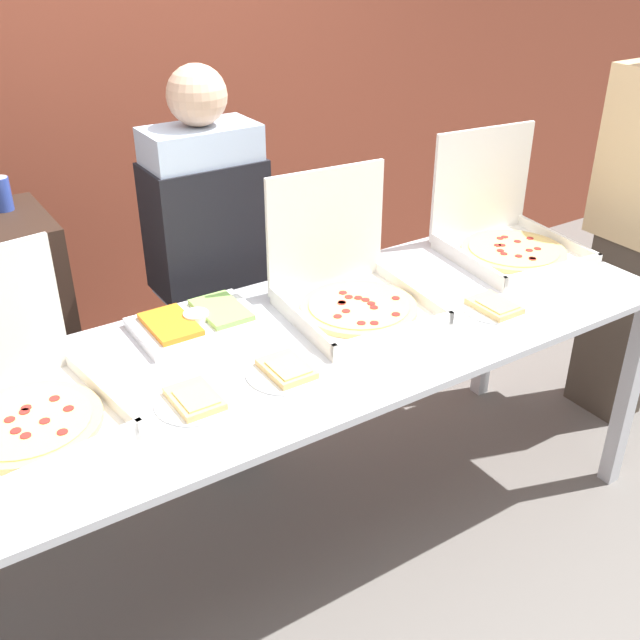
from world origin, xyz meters
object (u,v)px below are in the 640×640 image
(paper_plate_front_left, at_px, (494,307))
(person_server_vest, at_px, (210,258))
(veggie_tray, at_px, (197,321))
(pizza_box_near_left, at_px, (350,288))
(paper_plate_front_center, at_px, (287,370))
(paper_plate_front_right, at_px, (195,400))
(soda_can_colored, at_px, (2,194))
(pizza_box_far_left, at_px, (16,399))
(pizza_box_near_right, at_px, (505,234))

(paper_plate_front_left, relative_size, person_server_vest, 0.13)
(paper_plate_front_left, distance_m, veggie_tray, 1.00)
(pizza_box_near_left, height_order, veggie_tray, pizza_box_near_left)
(paper_plate_front_center, height_order, veggie_tray, veggie_tray)
(pizza_box_near_left, relative_size, paper_plate_front_left, 2.35)
(paper_plate_front_right, distance_m, soda_can_colored, 1.24)
(paper_plate_front_center, relative_size, person_server_vest, 0.15)
(pizza_box_far_left, bearing_deg, person_server_vest, 28.79)
(veggie_tray, relative_size, person_server_vest, 0.25)
(pizza_box_far_left, bearing_deg, paper_plate_front_right, -29.27)
(pizza_box_near_right, height_order, pizza_box_near_left, pizza_box_near_right)
(pizza_box_near_right, height_order, soda_can_colored, pizza_box_near_right)
(soda_can_colored, bearing_deg, pizza_box_near_right, -28.69)
(paper_plate_front_right, relative_size, soda_can_colored, 1.80)
(paper_plate_front_right, bearing_deg, pizza_box_near_right, 10.99)
(paper_plate_front_left, distance_m, person_server_vest, 1.07)
(soda_can_colored, bearing_deg, pizza_box_near_left, -47.86)
(paper_plate_front_center, xyz_separation_m, veggie_tray, (-0.10, 0.40, 0.01))
(pizza_box_far_left, xyz_separation_m, pizza_box_near_right, (1.89, 0.11, 0.00))
(pizza_box_near_left, xyz_separation_m, paper_plate_front_center, (-0.39, -0.23, -0.07))
(soda_can_colored, bearing_deg, paper_plate_front_right, -80.84)
(pizza_box_near_left, bearing_deg, pizza_box_near_right, 8.87)
(paper_plate_front_right, distance_m, person_server_vest, 0.90)
(pizza_box_near_left, height_order, person_server_vest, person_server_vest)
(person_server_vest, bearing_deg, pizza_box_near_right, 153.59)
(pizza_box_far_left, xyz_separation_m, paper_plate_front_right, (0.42, -0.17, -0.07))
(pizza_box_near_right, height_order, paper_plate_front_left, pizza_box_near_right)
(pizza_box_far_left, relative_size, soda_can_colored, 4.07)
(pizza_box_far_left, relative_size, person_server_vest, 0.31)
(paper_plate_front_center, bearing_deg, pizza_box_near_left, 30.73)
(pizza_box_far_left, distance_m, paper_plate_front_left, 1.53)
(pizza_box_far_left, height_order, person_server_vest, person_server_vest)
(person_server_vest, bearing_deg, soda_can_colored, -32.28)
(pizza_box_near_right, xyz_separation_m, paper_plate_front_left, (-0.38, -0.33, -0.07))
(veggie_tray, bearing_deg, paper_plate_front_right, -115.46)
(pizza_box_near_left, bearing_deg, pizza_box_far_left, -172.45)
(paper_plate_front_right, relative_size, paper_plate_front_center, 0.92)
(pizza_box_near_left, distance_m, paper_plate_front_center, 0.46)
(veggie_tray, bearing_deg, paper_plate_front_center, -75.18)
(paper_plate_front_left, distance_m, paper_plate_front_right, 1.09)
(pizza_box_near_right, relative_size, paper_plate_front_center, 2.17)
(person_server_vest, bearing_deg, pizza_box_far_left, 36.38)
(veggie_tray, bearing_deg, person_server_vest, 59.29)
(pizza_box_far_left, relative_size, paper_plate_front_right, 2.26)
(paper_plate_front_left, bearing_deg, paper_plate_front_right, 177.32)
(pizza_box_far_left, height_order, paper_plate_front_right, pizza_box_far_left)
(paper_plate_front_center, bearing_deg, pizza_box_near_right, 13.89)
(paper_plate_front_right, bearing_deg, pizza_box_near_left, 18.36)
(pizza_box_far_left, height_order, paper_plate_front_center, pizza_box_far_left)
(pizza_box_near_right, relative_size, pizza_box_near_left, 1.05)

